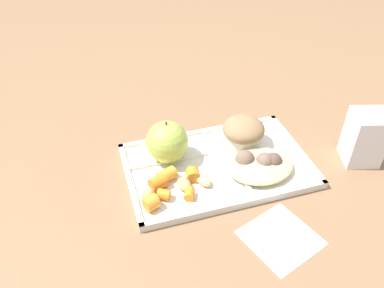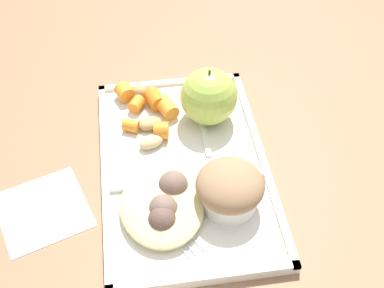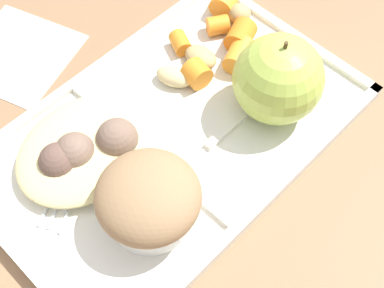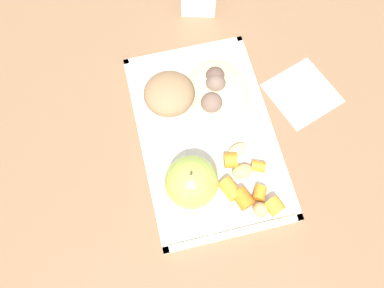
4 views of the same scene
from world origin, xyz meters
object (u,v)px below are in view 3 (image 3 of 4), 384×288
Objects in this scene: green_apple at (278,79)px; lunch_tray at (173,134)px; bran_muffin at (149,200)px; plastic_fork at (74,170)px.

lunch_tray is at bearing -28.38° from green_apple.
lunch_tray is 3.95× the size of green_apple.
lunch_tray is 0.10m from bran_muffin.
green_apple is at bearing 155.66° from plastic_fork.
lunch_tray is 2.78× the size of plastic_fork.
green_apple is 1.04× the size of bran_muffin.
green_apple is at bearing 180.00° from bran_muffin.
lunch_tray is at bearing -146.83° from bran_muffin.
green_apple is 0.70× the size of plastic_fork.
green_apple is 0.21m from plastic_fork.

